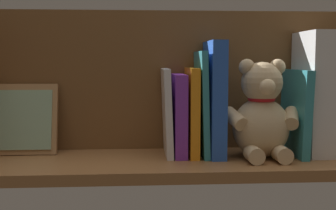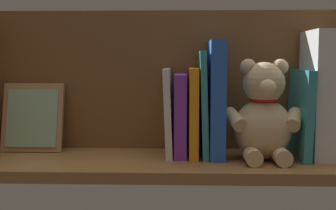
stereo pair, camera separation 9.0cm
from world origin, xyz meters
TOP-DOWN VIEW (x-y plane):
  - ground_plane at (0.00, 0.00)cm, footprint 84.37×25.30cm
  - shelf_back_panel at (0.00, -10.40)cm, footprint 84.37×1.50cm
  - dictionary_thick_white at (-31.71, -2.35)cm, footprint 5.86×13.60cm
  - book_0 at (-27.43, -1.79)cm, footprint 2.30×14.92cm
  - teddy_bear at (-19.30, 0.92)cm, footprint 16.56×12.91cm
  - book_1 at (-10.00, -2.40)cm, footprint 3.05×13.69cm
  - book_2 at (-7.35, -2.73)cm, footprint 1.97×13.04cm
  - book_3 at (-5.28, -2.86)cm, footprint 1.90×12.78cm
  - book_4 at (-2.56, -3.06)cm, footprint 2.55×12.38cm
  - book_5 at (-0.10, -3.09)cm, footprint 2.08×12.32cm
  - picture_frame_leaning at (30.31, -6.38)cm, footprint 13.40×5.05cm

SIDE VIEW (x-z plane):
  - ground_plane at x=0.00cm, z-range -2.20..0.00cm
  - picture_frame_leaning at x=30.31cm, z-range -0.15..15.02cm
  - book_4 at x=-2.56cm, z-range 0.00..17.18cm
  - teddy_bear at x=-19.30cm, z-range -1.22..19.17cm
  - book_0 at x=-27.43cm, z-range -0.02..18.14cm
  - book_5 at x=-0.10cm, z-range -0.02..18.38cm
  - book_3 at x=-5.28cm, z-range 0.00..18.49cm
  - book_2 at x=-7.35cm, z-range -0.01..22.02cm
  - book_1 at x=-10.00cm, z-range 0.00..24.11cm
  - dictionary_thick_white at x=-31.71cm, z-range 0.00..26.19cm
  - shelf_back_panel at x=0.00cm, z-range 0.00..31.17cm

